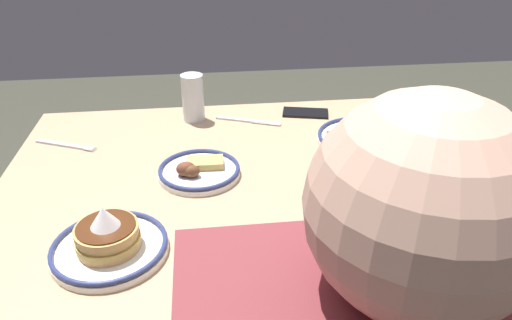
# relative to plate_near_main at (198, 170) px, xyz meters

# --- Properties ---
(dining_table) EXTENTS (1.35, 0.91, 0.73)m
(dining_table) POSITION_rel_plate_near_main_xyz_m (-0.19, 0.00, -0.10)
(dining_table) COLOR tan
(dining_table) RESTS_ON ground_plane
(plate_near_main) EXTENTS (0.20, 0.20, 0.05)m
(plate_near_main) POSITION_rel_plate_near_main_xyz_m (0.00, 0.00, 0.00)
(plate_near_main) COLOR white
(plate_near_main) RESTS_ON dining_table
(plate_center_pancakes) EXTENTS (0.26, 0.26, 0.04)m
(plate_center_pancakes) POSITION_rel_plate_near_main_xyz_m (-0.47, -0.13, -0.00)
(plate_center_pancakes) COLOR white
(plate_center_pancakes) RESTS_ON dining_table
(plate_far_companion) EXTENTS (0.23, 0.23, 0.11)m
(plate_far_companion) POSITION_rel_plate_near_main_xyz_m (0.18, 0.28, 0.01)
(plate_far_companion) COLOR white
(plate_far_companion) RESTS_ON dining_table
(coffee_mug) EXTENTS (0.09, 0.10, 0.09)m
(coffee_mug) POSITION_rel_plate_near_main_xyz_m (-0.34, 0.29, 0.03)
(coffee_mug) COLOR white
(coffee_mug) RESTS_ON dining_table
(drinking_glass) EXTENTS (0.07, 0.07, 0.15)m
(drinking_glass) POSITION_rel_plate_near_main_xyz_m (0.01, -0.35, 0.05)
(drinking_glass) COLOR silver
(drinking_glass) RESTS_ON dining_table
(cell_phone) EXTENTS (0.16, 0.10, 0.01)m
(cell_phone) POSITION_rel_plate_near_main_xyz_m (-0.35, -0.35, -0.01)
(cell_phone) COLOR black
(cell_phone) RESTS_ON dining_table
(paper_napkin) EXTENTS (0.19, 0.18, 0.00)m
(paper_napkin) POSITION_rel_plate_near_main_xyz_m (-0.70, 0.06, -0.01)
(paper_napkin) COLOR white
(paper_napkin) RESTS_ON dining_table
(fork_near) EXTENTS (0.18, 0.09, 0.01)m
(fork_near) POSITION_rel_plate_near_main_xyz_m (0.37, -0.21, -0.01)
(fork_near) COLOR silver
(fork_near) RESTS_ON dining_table
(fork_far) EXTENTS (0.18, 0.09, 0.01)m
(fork_far) POSITION_rel_plate_near_main_xyz_m (-0.34, 0.14, -0.01)
(fork_far) COLOR silver
(fork_far) RESTS_ON dining_table
(butter_knife) EXTENTS (0.20, 0.09, 0.01)m
(butter_knife) POSITION_rel_plate_near_main_xyz_m (-0.16, -0.31, -0.01)
(butter_knife) COLOR silver
(butter_knife) RESTS_ON dining_table
(tea_spoon) EXTENTS (0.18, 0.09, 0.01)m
(tea_spoon) POSITION_rel_plate_near_main_xyz_m (-0.09, 0.33, -0.01)
(tea_spoon) COLOR silver
(tea_spoon) RESTS_ON dining_table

